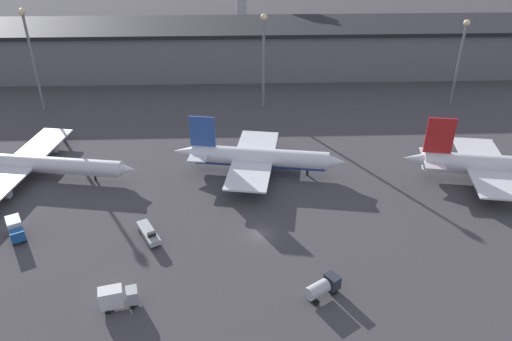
{
  "coord_description": "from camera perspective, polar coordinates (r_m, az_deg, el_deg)",
  "views": [
    {
      "loc": [
        -3.49,
        -73.74,
        56.56
      ],
      "look_at": [
        -0.41,
        13.31,
        6.0
      ],
      "focal_mm": 35.0,
      "sensor_mm": 36.0,
      "label": 1
    }
  ],
  "objects": [
    {
      "name": "service_vehicle_2",
      "position": [
        101.31,
        -25.8,
        -5.97
      ],
      "size": [
        4.84,
        6.09,
        3.45
      ],
      "rotation": [
        0.0,
        0.0,
        -1.07
      ],
      "color": "#195199",
      "rests_on": "ground"
    },
    {
      "name": "service_vehicle_1",
      "position": [
        80.65,
        -15.61,
        -13.78
      ],
      "size": [
        6.05,
        3.53,
        3.82
      ],
      "rotation": [
        0.0,
        0.0,
        0.24
      ],
      "color": "#9EA3A8",
      "rests_on": "ground"
    },
    {
      "name": "airplane_1",
      "position": [
        110.33,
        0.23,
        1.45
      ],
      "size": [
        38.37,
        28.44,
        12.87
      ],
      "rotation": [
        0.0,
        0.0,
        -0.16
      ],
      "color": "white",
      "rests_on": "ground"
    },
    {
      "name": "service_vehicle_4",
      "position": [
        93.42,
        -12.16,
        -7.02
      ],
      "size": [
        5.42,
        7.69,
        2.51
      ],
      "rotation": [
        0.0,
        0.0,
        -1.08
      ],
      "color": "#9EA3A8",
      "rests_on": "ground"
    },
    {
      "name": "lamp_post_1",
      "position": [
        139.88,
        0.88,
        13.59
      ],
      "size": [
        1.8,
        1.8,
        26.52
      ],
      "color": "slate",
      "rests_on": "ground"
    },
    {
      "name": "lamp_post_2",
      "position": [
        152.98,
        22.36,
        12.41
      ],
      "size": [
        1.8,
        1.8,
        24.52
      ],
      "color": "slate",
      "rests_on": "ground"
    },
    {
      "name": "airplane_2",
      "position": [
        118.54,
        25.36,
        0.54
      ],
      "size": [
        38.02,
        27.8,
        14.1
      ],
      "rotation": [
        0.0,
        0.0,
        -0.16
      ],
      "color": "silver",
      "rests_on": "ground"
    },
    {
      "name": "ground",
      "position": [
        93.0,
        0.55,
        -7.33
      ],
      "size": [
        600.0,
        600.0,
        0.0
      ],
      "primitive_type": "plane",
      "color": "#423F44"
    },
    {
      "name": "terminal_building",
      "position": [
        173.29,
        -0.81,
        13.85
      ],
      "size": [
        204.99,
        27.76,
        15.85
      ],
      "color": "slate",
      "rests_on": "ground"
    },
    {
      "name": "service_vehicle_3",
      "position": [
        80.58,
        7.59,
        -13.09
      ],
      "size": [
        6.15,
        5.21,
        2.92
      ],
      "rotation": [
        0.0,
        0.0,
        0.6
      ],
      "color": "#282D38",
      "rests_on": "ground"
    },
    {
      "name": "lamp_post_0",
      "position": [
        150.17,
        -24.37,
        12.55
      ],
      "size": [
        1.8,
        1.8,
        28.38
      ],
      "color": "slate",
      "rests_on": "ground"
    },
    {
      "name": "airplane_0",
      "position": [
        120.21,
        -24.73,
        0.72
      ],
      "size": [
        48.7,
        36.57,
        11.25
      ],
      "rotation": [
        0.0,
        0.0,
        -0.16
      ],
      "color": "silver",
      "rests_on": "ground"
    }
  ]
}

